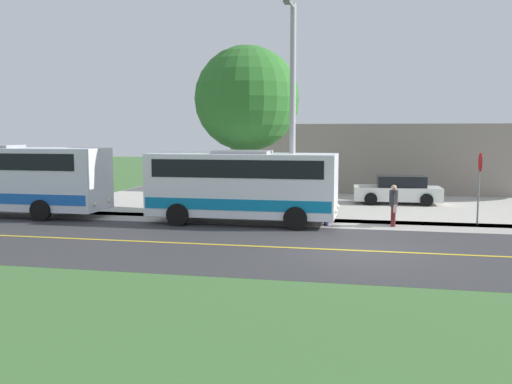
% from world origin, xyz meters
% --- Properties ---
extents(ground_plane, '(120.00, 120.00, 0.00)m').
position_xyz_m(ground_plane, '(0.00, 0.00, 0.00)').
color(ground_plane, '#3D6633').
extents(road_surface, '(8.00, 100.00, 0.01)m').
position_xyz_m(road_surface, '(0.00, 0.00, 0.00)').
color(road_surface, '#333335').
rests_on(road_surface, ground).
extents(sidewalk, '(2.40, 100.00, 0.01)m').
position_xyz_m(sidewalk, '(-5.20, 0.00, 0.00)').
color(sidewalk, '#9E9991').
rests_on(sidewalk, ground).
extents(parking_lot_surface, '(14.00, 36.00, 0.01)m').
position_xyz_m(parking_lot_surface, '(-12.40, 3.00, 0.00)').
color(parking_lot_surface, '#B2ADA3').
rests_on(parking_lot_surface, ground).
extents(road_centre_line, '(0.16, 100.00, 0.00)m').
position_xyz_m(road_centre_line, '(0.00, 0.00, 0.01)').
color(road_centre_line, gold).
rests_on(road_centre_line, ground).
extents(shuttle_bus_front, '(2.69, 7.68, 2.96)m').
position_xyz_m(shuttle_bus_front, '(-4.52, -4.62, 1.63)').
color(shuttle_bus_front, white).
rests_on(shuttle_bus_front, ground).
extents(pedestrian_with_bags, '(0.72, 0.34, 1.64)m').
position_xyz_m(pedestrian_with_bags, '(-4.97, 1.38, 0.88)').
color(pedestrian_with_bags, '#4C1919').
rests_on(pedestrian_with_bags, ground).
extents(pedestrian_waiting, '(0.72, 0.34, 1.61)m').
position_xyz_m(pedestrian_waiting, '(-4.72, -1.23, 0.86)').
color(pedestrian_waiting, '#1E2347').
rests_on(pedestrian_waiting, ground).
extents(stop_sign, '(0.76, 0.07, 2.88)m').
position_xyz_m(stop_sign, '(-6.10, 4.72, 1.96)').
color(stop_sign, slate).
rests_on(stop_sign, ground).
extents(street_light_pole, '(1.97, 0.24, 8.75)m').
position_xyz_m(street_light_pole, '(-4.89, -2.66, 4.79)').
color(street_light_pole, '#9E9EA3').
rests_on(street_light_pole, ground).
extents(parked_car_near, '(2.18, 4.48, 1.45)m').
position_xyz_m(parked_car_near, '(-12.25, 1.83, 0.69)').
color(parked_car_near, white).
rests_on(parked_car_near, ground).
extents(tree_curbside, '(4.73, 4.73, 7.56)m').
position_xyz_m(tree_curbside, '(-7.40, -5.07, 5.18)').
color(tree_curbside, '#4C3826').
rests_on(tree_curbside, ground).
extents(commercial_building, '(10.00, 17.67, 4.17)m').
position_xyz_m(commercial_building, '(-21.40, 0.66, 2.08)').
color(commercial_building, gray).
rests_on(commercial_building, ground).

